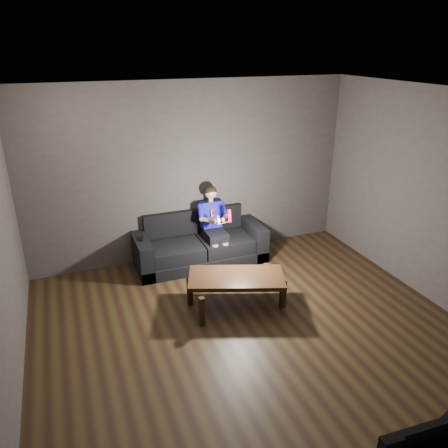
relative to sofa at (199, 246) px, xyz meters
name	(u,v)px	position (x,y,z in m)	size (l,w,h in m)	color
floor	(261,344)	(0.01, -2.20, -0.25)	(5.00, 5.00, 0.00)	black
back_wall	(192,172)	(0.01, 0.30, 1.10)	(5.00, 0.04, 2.70)	#3D3735
ceiling	(270,98)	(0.01, -2.20, 2.45)	(5.00, 5.00, 0.02)	silver
sofa	(199,246)	(0.00, 0.00, 0.00)	(1.98, 0.85, 0.76)	black
child	(213,219)	(0.23, -0.05, 0.43)	(0.46, 0.56, 1.12)	black
wii_remote_red	(229,216)	(0.31, -0.48, 0.64)	(0.05, 0.07, 0.19)	#E90037
nunchuk_white	(218,220)	(0.15, -0.47, 0.60)	(0.06, 0.09, 0.14)	silver
wii_remote_black	(141,239)	(-0.89, -0.07, 0.30)	(0.06, 0.14, 0.03)	black
coffee_table	(236,280)	(0.05, -1.38, 0.13)	(1.33, 0.98, 0.44)	black
tv	(442,440)	(0.14, -4.47, 0.63)	(1.15, 0.15, 0.66)	black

